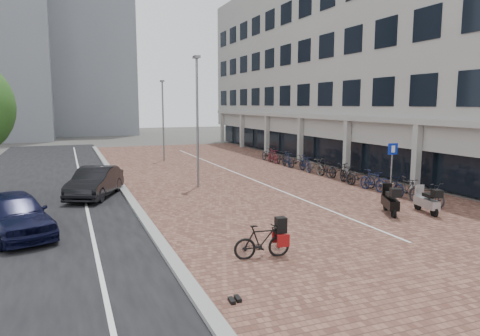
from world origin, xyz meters
name	(u,v)px	position (x,y,z in m)	size (l,w,h in m)	color
ground	(301,226)	(0.00, 0.00, 0.00)	(140.00, 140.00, 0.00)	#474442
plaza_brick	(235,174)	(2.00, 12.00, 0.01)	(14.50, 42.00, 0.04)	brown
street_asphalt	(42,186)	(-9.00, 12.00, 0.01)	(8.00, 50.00, 0.03)	black
curb	(117,180)	(-5.10, 12.00, 0.07)	(0.35, 42.00, 0.14)	gray
lane_line	(81,183)	(-7.00, 12.00, 0.02)	(0.12, 44.00, 0.00)	white
parking_line	(238,174)	(2.20, 12.00, 0.04)	(0.10, 30.00, 0.00)	white
office_building	(350,50)	(12.97, 16.00, 8.44)	(8.40, 40.00, 15.00)	#9F9F9A
bg_towers	(1,24)	(-14.34, 48.94, 13.96)	(33.00, 23.00, 32.00)	gray
car_navy	(15,214)	(-9.33, 2.39, 0.74)	(1.74, 4.32, 1.47)	black
car_dark	(95,182)	(-6.50, 7.94, 0.71)	(1.50, 4.29, 1.42)	black
hero_bike	(262,241)	(-2.68, -2.54, 0.51)	(1.68, 0.64, 1.16)	black
shoes	(235,301)	(-4.38, -4.91, 0.05)	(0.38, 0.32, 0.10)	black
scooter_front	(427,200)	(5.52, -0.18, 0.55)	(0.50, 1.59, 1.09)	#A6A6AB
scooter_mid	(390,200)	(4.08, 0.24, 0.59)	(0.54, 1.72, 1.18)	black
parking_sign	(392,161)	(6.44, 3.01, 1.70)	(0.53, 0.09, 2.52)	slate
lamp_near	(197,123)	(-1.32, 8.63, 3.34)	(0.12, 0.12, 6.67)	gray
lamp_far	(163,122)	(-0.75, 20.08, 3.02)	(0.12, 0.12, 6.04)	slate
bike_row	(325,168)	(6.61, 9.05, 0.52)	(1.10, 18.09, 1.05)	#232328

